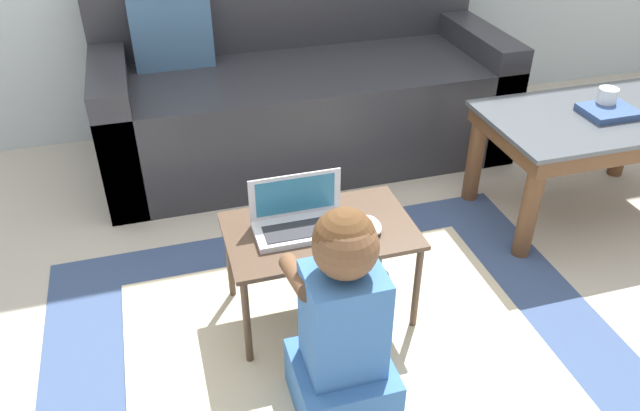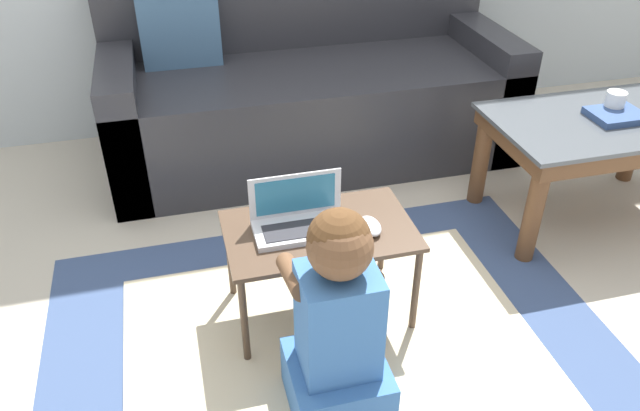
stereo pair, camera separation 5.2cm
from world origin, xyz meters
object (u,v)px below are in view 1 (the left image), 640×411
object	(u,v)px
person_seated	(343,327)
laptop_desk	(320,239)
cup_on_table	(607,98)
book_on_table	(609,111)
laptop	(300,221)
coffee_table	(592,132)
couch	(300,93)
computer_mouse	(371,225)

from	to	relation	value
person_seated	laptop_desk	bearing A→B (deg)	82.34
cup_on_table	book_on_table	bearing A→B (deg)	-113.23
laptop	laptop_desk	bearing A→B (deg)	-19.84
coffee_table	laptop	bearing A→B (deg)	-167.79
coffee_table	laptop_desk	distance (m)	1.29
coffee_table	laptop	world-z (taller)	laptop
couch	laptop	bearing A→B (deg)	-104.67
couch	book_on_table	world-z (taller)	couch
laptop	computer_mouse	distance (m)	0.23
coffee_table	computer_mouse	world-z (taller)	coffee_table
laptop	computer_mouse	size ratio (longest dim) A/B	2.74
coffee_table	laptop	distance (m)	1.35
couch	laptop	world-z (taller)	couch
couch	computer_mouse	size ratio (longest dim) A/B	17.17
laptop_desk	computer_mouse	xyz separation A→B (m)	(0.16, -0.04, 0.06)
couch	person_seated	world-z (taller)	couch
computer_mouse	person_seated	bearing A→B (deg)	-120.31
coffee_table	person_seated	distance (m)	1.49
coffee_table	person_seated	size ratio (longest dim) A/B	1.27
laptop_desk	laptop	distance (m)	0.10
laptop	computer_mouse	world-z (taller)	laptop
couch	cup_on_table	world-z (taller)	couch
laptop	person_seated	world-z (taller)	person_seated
laptop_desk	book_on_table	bearing A→B (deg)	12.67
coffee_table	person_seated	world-z (taller)	person_seated
person_seated	cup_on_table	distance (m)	1.58
laptop_desk	cup_on_table	world-z (taller)	cup_on_table
laptop_desk	cup_on_table	distance (m)	1.38
book_on_table	laptop	bearing A→B (deg)	-168.78
coffee_table	book_on_table	world-z (taller)	book_on_table
cup_on_table	couch	bearing A→B (deg)	141.62
cup_on_table	laptop_desk	bearing A→B (deg)	-165.30
coffee_table	book_on_table	xyz separation A→B (m)	(0.04, -0.02, 0.09)
computer_mouse	couch	bearing A→B (deg)	85.94
person_seated	couch	bearing A→B (deg)	79.37
laptop	cup_on_table	xyz separation A→B (m)	(1.38, 0.32, 0.12)
coffee_table	cup_on_table	xyz separation A→B (m)	(0.06, 0.04, 0.12)
laptop	cup_on_table	distance (m)	1.42
computer_mouse	book_on_table	size ratio (longest dim) A/B	0.54
laptop_desk	couch	bearing A→B (deg)	78.36
laptop	computer_mouse	xyz separation A→B (m)	(0.22, -0.07, -0.02)
cup_on_table	coffee_table	bearing A→B (deg)	-148.24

